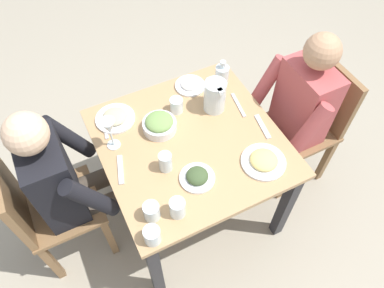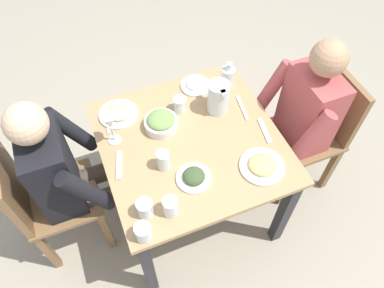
% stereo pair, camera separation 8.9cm
% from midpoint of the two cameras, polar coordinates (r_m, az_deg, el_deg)
% --- Properties ---
extents(ground_plane, '(8.00, 8.00, 0.00)m').
position_cam_midpoint_polar(ground_plane, '(2.57, -1.18, -9.24)').
color(ground_plane, '#9E937F').
extents(dining_table, '(0.93, 0.93, 0.72)m').
position_cam_midpoint_polar(dining_table, '(2.05, -1.46, -1.49)').
color(dining_table, tan).
rests_on(dining_table, ground_plane).
extents(chair_near, '(0.40, 0.40, 0.88)m').
position_cam_midpoint_polar(chair_near, '(2.44, 16.77, 3.59)').
color(chair_near, olive).
rests_on(chair_near, ground_plane).
extents(chair_far, '(0.40, 0.40, 0.88)m').
position_cam_midpoint_polar(chair_far, '(2.16, -22.92, -9.17)').
color(chair_far, olive).
rests_on(chair_far, ground_plane).
extents(diner_near, '(0.48, 0.53, 1.18)m').
position_cam_midpoint_polar(diner_near, '(2.22, 13.51, 4.28)').
color(diner_near, '#B24C4C').
rests_on(diner_near, ground_plane).
extents(diner_far, '(0.48, 0.53, 1.18)m').
position_cam_midpoint_polar(diner_far, '(2.01, -18.81, -5.23)').
color(diner_far, black).
rests_on(diner_far, ground_plane).
extents(water_pitcher, '(0.16, 0.12, 0.19)m').
position_cam_midpoint_polar(water_pitcher, '(2.03, 2.25, 7.38)').
color(water_pitcher, silver).
rests_on(water_pitcher, dining_table).
extents(salad_bowl, '(0.18, 0.18, 0.09)m').
position_cam_midpoint_polar(salad_bowl, '(1.98, -6.31, 3.03)').
color(salad_bowl, white).
rests_on(salad_bowl, dining_table).
extents(plate_dolmas, '(0.18, 0.18, 0.06)m').
position_cam_midpoint_polar(plate_dolmas, '(1.81, -0.61, -5.10)').
color(plate_dolmas, white).
rests_on(plate_dolmas, dining_table).
extents(plate_fries, '(0.23, 0.23, 0.05)m').
position_cam_midpoint_polar(plate_fries, '(1.89, 9.64, -2.59)').
color(plate_fries, white).
rests_on(plate_fries, dining_table).
extents(plate_yoghurt, '(0.18, 0.18, 0.04)m').
position_cam_midpoint_polar(plate_yoghurt, '(2.21, -1.46, 9.06)').
color(plate_yoghurt, white).
rests_on(plate_yoghurt, dining_table).
extents(plate_beans, '(0.22, 0.22, 0.04)m').
position_cam_midpoint_polar(plate_beans, '(2.09, -12.96, 3.96)').
color(plate_beans, white).
rests_on(plate_beans, dining_table).
extents(water_glass_by_pitcher, '(0.07, 0.07, 0.11)m').
position_cam_midpoint_polar(water_glass_by_pitcher, '(1.82, -5.51, -2.81)').
color(water_glass_by_pitcher, silver).
rests_on(water_glass_by_pitcher, dining_table).
extents(water_glass_near_right, '(0.07, 0.07, 0.10)m').
position_cam_midpoint_polar(water_glass_near_right, '(1.70, -3.77, -9.84)').
color(water_glass_near_right, silver).
rests_on(water_glass_near_right, dining_table).
extents(water_glass_far_left, '(0.07, 0.07, 0.09)m').
position_cam_midpoint_polar(water_glass_far_left, '(2.06, -3.64, 5.93)').
color(water_glass_far_left, silver).
rests_on(water_glass_far_left, dining_table).
extents(water_glass_near_left, '(0.08, 0.08, 0.09)m').
position_cam_midpoint_polar(water_glass_near_left, '(1.70, -7.75, -10.29)').
color(water_glass_near_left, silver).
rests_on(water_glass_near_left, dining_table).
extents(water_glass_far_right, '(0.08, 0.08, 0.09)m').
position_cam_midpoint_polar(water_glass_far_right, '(1.66, -7.72, -13.81)').
color(water_glass_far_right, silver).
rests_on(water_glass_far_right, dining_table).
extents(wine_glass, '(0.08, 0.08, 0.20)m').
position_cam_midpoint_polar(wine_glass, '(1.88, -13.96, 2.33)').
color(wine_glass, silver).
rests_on(wine_glass, dining_table).
extents(oil_carafe, '(0.08, 0.08, 0.16)m').
position_cam_midpoint_polar(oil_carafe, '(2.20, 3.45, 10.39)').
color(oil_carafe, silver).
rests_on(oil_carafe, dining_table).
extents(fork_near, '(0.17, 0.07, 0.01)m').
position_cam_midpoint_polar(fork_near, '(1.89, -12.26, -3.90)').
color(fork_near, silver).
rests_on(fork_near, dining_table).
extents(knife_near, '(0.18, 0.06, 0.01)m').
position_cam_midpoint_polar(knife_near, '(2.08, -14.41, 2.71)').
color(knife_near, silver).
rests_on(knife_near, dining_table).
extents(fork_far, '(0.17, 0.05, 0.01)m').
position_cam_midpoint_polar(fork_far, '(2.04, 9.58, 2.64)').
color(fork_far, silver).
rests_on(fork_far, dining_table).
extents(knife_far, '(0.19, 0.04, 0.01)m').
position_cam_midpoint_polar(knife_far, '(2.12, 5.96, 5.95)').
color(knife_far, silver).
rests_on(knife_far, dining_table).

